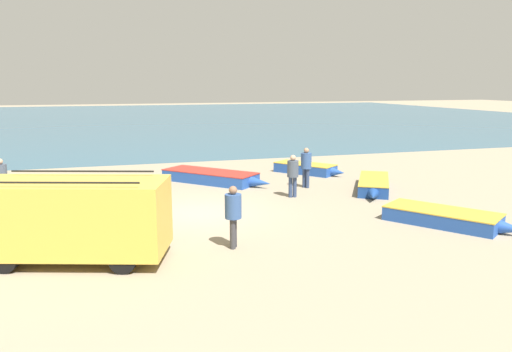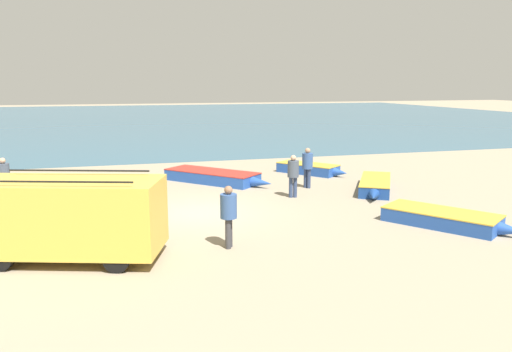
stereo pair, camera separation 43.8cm
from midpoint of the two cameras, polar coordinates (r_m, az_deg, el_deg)
ground_plane at (r=18.43m, az=-5.82°, el=-4.22°), size 200.00×200.00×0.00m
sea_water at (r=69.78m, az=-13.43°, el=6.45°), size 120.00×80.00×0.01m
parked_van at (r=14.14m, az=-19.75°, el=-4.32°), size 5.28×3.44×2.32m
fishing_rowboat_0 at (r=17.89m, az=21.38°, el=-4.54°), size 3.35×4.21×0.50m
fishing_rowboat_1 at (r=20.11m, az=-19.75°, el=-2.79°), size 5.24×3.07×0.51m
fishing_rowboat_2 at (r=23.94m, az=-4.25°, el=-0.08°), size 4.59×4.84×0.54m
fishing_rowboat_3 at (r=22.62m, az=14.01°, el=-1.03°), size 3.12×4.42×0.52m
fishing_rowboat_4 at (r=26.36m, az=6.64°, el=0.84°), size 3.04×3.60×0.52m
fisherman_0 at (r=20.65m, az=4.88°, el=0.43°), size 0.47×0.47×1.78m
fisherman_1 at (r=22.25m, az=-26.37°, el=0.07°), size 0.46×0.46×1.77m
fisherman_2 at (r=22.59m, az=6.45°, el=1.36°), size 0.48×0.48×1.83m
fisherman_3 at (r=14.28m, az=-2.27°, el=-4.02°), size 0.48×0.48×1.83m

